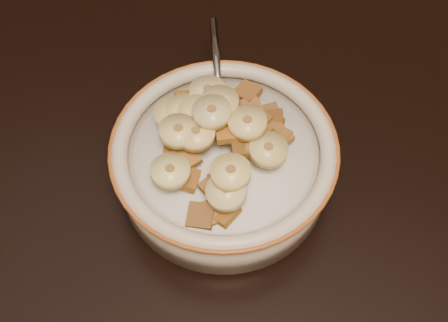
% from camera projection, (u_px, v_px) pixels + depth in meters
% --- Properties ---
extents(chair, '(0.40, 0.40, 0.86)m').
position_uv_depth(chair, '(282.00, 49.00, 1.02)').
color(chair, black).
rests_on(chair, floor).
extents(cereal_bowl, '(0.18, 0.18, 0.04)m').
position_uv_depth(cereal_bowl, '(224.00, 166.00, 0.48)').
color(cereal_bowl, '#BEB098').
rests_on(cereal_bowl, table).
extents(milk, '(0.15, 0.15, 0.00)m').
position_uv_depth(milk, '(224.00, 152.00, 0.47)').
color(milk, white).
rests_on(milk, cereal_bowl).
extents(spoon, '(0.05, 0.05, 0.01)m').
position_uv_depth(spoon, '(221.00, 121.00, 0.48)').
color(spoon, gray).
rests_on(spoon, cereal_bowl).
extents(cereal_square_0, '(0.03, 0.03, 0.01)m').
position_uv_depth(cereal_square_0, '(245.00, 143.00, 0.45)').
color(cereal_square_0, brown).
rests_on(cereal_square_0, milk).
extents(cereal_square_1, '(0.03, 0.03, 0.01)m').
position_uv_depth(cereal_square_1, '(212.00, 212.00, 0.43)').
color(cereal_square_1, olive).
rests_on(cereal_square_1, milk).
extents(cereal_square_2, '(0.03, 0.03, 0.01)m').
position_uv_depth(cereal_square_2, '(278.00, 136.00, 0.46)').
color(cereal_square_2, olive).
rests_on(cereal_square_2, milk).
extents(cereal_square_3, '(0.03, 0.03, 0.01)m').
position_uv_depth(cereal_square_3, '(266.00, 147.00, 0.45)').
color(cereal_square_3, '#8F4C18').
rests_on(cereal_square_3, milk).
extents(cereal_square_4, '(0.03, 0.03, 0.01)m').
position_uv_depth(cereal_square_4, '(187.00, 100.00, 0.48)').
color(cereal_square_4, brown).
rests_on(cereal_square_4, milk).
extents(cereal_square_5, '(0.03, 0.03, 0.01)m').
position_uv_depth(cereal_square_5, '(271.00, 143.00, 0.45)').
color(cereal_square_5, brown).
rests_on(cereal_square_5, milk).
extents(cereal_square_6, '(0.03, 0.03, 0.01)m').
position_uv_depth(cereal_square_6, '(247.00, 92.00, 0.49)').
color(cereal_square_6, brown).
rests_on(cereal_square_6, milk).
extents(cereal_square_7, '(0.03, 0.03, 0.01)m').
position_uv_depth(cereal_square_7, '(216.00, 187.00, 0.43)').
color(cereal_square_7, brown).
rests_on(cereal_square_7, milk).
extents(cereal_square_8, '(0.03, 0.03, 0.01)m').
position_uv_depth(cereal_square_8, '(244.00, 146.00, 0.44)').
color(cereal_square_8, brown).
rests_on(cereal_square_8, milk).
extents(cereal_square_9, '(0.03, 0.03, 0.01)m').
position_uv_depth(cereal_square_9, '(257.00, 130.00, 0.46)').
color(cereal_square_9, brown).
rests_on(cereal_square_9, milk).
extents(cereal_square_10, '(0.03, 0.03, 0.01)m').
position_uv_depth(cereal_square_10, '(229.00, 132.00, 0.45)').
color(cereal_square_10, '#966325').
rests_on(cereal_square_10, milk).
extents(cereal_square_11, '(0.03, 0.03, 0.01)m').
position_uv_depth(cereal_square_11, '(228.00, 109.00, 0.47)').
color(cereal_square_11, '#99621C').
rests_on(cereal_square_11, milk).
extents(cereal_square_12, '(0.03, 0.03, 0.01)m').
position_uv_depth(cereal_square_12, '(227.00, 102.00, 0.48)').
color(cereal_square_12, brown).
rests_on(cereal_square_12, milk).
extents(cereal_square_13, '(0.02, 0.02, 0.01)m').
position_uv_depth(cereal_square_13, '(186.00, 178.00, 0.44)').
color(cereal_square_13, brown).
rests_on(cereal_square_13, milk).
extents(cereal_square_14, '(0.03, 0.03, 0.01)m').
position_uv_depth(cereal_square_14, '(224.00, 212.00, 0.43)').
color(cereal_square_14, brown).
rests_on(cereal_square_14, milk).
extents(cereal_square_15, '(0.03, 0.03, 0.01)m').
position_uv_depth(cereal_square_15, '(221.00, 183.00, 0.44)').
color(cereal_square_15, olive).
rests_on(cereal_square_15, milk).
extents(cereal_square_16, '(0.03, 0.03, 0.01)m').
position_uv_depth(cereal_square_16, '(224.00, 181.00, 0.44)').
color(cereal_square_16, brown).
rests_on(cereal_square_16, milk).
extents(cereal_square_17, '(0.03, 0.03, 0.01)m').
position_uv_depth(cereal_square_17, '(268.00, 120.00, 0.47)').
color(cereal_square_17, brown).
rests_on(cereal_square_17, milk).
extents(cereal_square_18, '(0.03, 0.03, 0.01)m').
position_uv_depth(cereal_square_18, '(269.00, 115.00, 0.48)').
color(cereal_square_18, brown).
rests_on(cereal_square_18, milk).
extents(cereal_square_19, '(0.03, 0.03, 0.01)m').
position_uv_depth(cereal_square_19, '(185.00, 158.00, 0.45)').
color(cereal_square_19, olive).
rests_on(cereal_square_19, milk).
extents(cereal_square_20, '(0.03, 0.03, 0.01)m').
position_uv_depth(cereal_square_20, '(176.00, 152.00, 0.45)').
color(cereal_square_20, '#994E1C').
rests_on(cereal_square_20, milk).
extents(cereal_square_21, '(0.03, 0.03, 0.01)m').
position_uv_depth(cereal_square_21, '(201.00, 110.00, 0.47)').
color(cereal_square_21, brown).
rests_on(cereal_square_21, milk).
extents(cereal_square_22, '(0.03, 0.03, 0.01)m').
position_uv_depth(cereal_square_22, '(250.00, 109.00, 0.48)').
color(cereal_square_22, brown).
rests_on(cereal_square_22, milk).
extents(cereal_square_23, '(0.03, 0.03, 0.01)m').
position_uv_depth(cereal_square_23, '(187.00, 126.00, 0.46)').
color(cereal_square_23, brown).
rests_on(cereal_square_23, milk).
extents(cereal_square_24, '(0.03, 0.03, 0.01)m').
position_uv_depth(cereal_square_24, '(247.00, 140.00, 0.45)').
color(cereal_square_24, '#94602C').
rests_on(cereal_square_24, milk).
extents(cereal_square_25, '(0.02, 0.02, 0.01)m').
position_uv_depth(cereal_square_25, '(201.00, 216.00, 0.43)').
color(cereal_square_25, brown).
rests_on(cereal_square_25, milk).
extents(cereal_square_26, '(0.03, 0.03, 0.01)m').
position_uv_depth(cereal_square_26, '(256.00, 119.00, 0.47)').
color(cereal_square_26, brown).
rests_on(cereal_square_26, milk).
extents(cereal_square_27, '(0.03, 0.03, 0.01)m').
position_uv_depth(cereal_square_27, '(276.00, 135.00, 0.46)').
color(cereal_square_27, brown).
rests_on(cereal_square_27, milk).
extents(cereal_square_28, '(0.03, 0.03, 0.01)m').
position_uv_depth(cereal_square_28, '(272.00, 121.00, 0.47)').
color(cereal_square_28, brown).
rests_on(cereal_square_28, milk).
extents(banana_slice_0, '(0.04, 0.04, 0.01)m').
position_uv_depth(banana_slice_0, '(197.00, 113.00, 0.46)').
color(banana_slice_0, '#DED289').
rests_on(banana_slice_0, milk).
extents(banana_slice_1, '(0.03, 0.03, 0.01)m').
position_uv_depth(banana_slice_1, '(170.00, 172.00, 0.43)').
color(banana_slice_1, '#F7EA8F').
rests_on(banana_slice_1, milk).
extents(banana_slice_2, '(0.03, 0.03, 0.01)m').
position_uv_depth(banana_slice_2, '(220.00, 102.00, 0.45)').
color(banana_slice_2, tan).
rests_on(banana_slice_2, milk).
extents(banana_slice_3, '(0.04, 0.04, 0.01)m').
position_uv_depth(banana_slice_3, '(185.00, 110.00, 0.46)').
color(banana_slice_3, '#F8F09B').
rests_on(banana_slice_3, milk).
extents(banana_slice_4, '(0.04, 0.04, 0.01)m').
position_uv_depth(banana_slice_4, '(226.00, 192.00, 0.42)').
color(banana_slice_4, '#DCD487').
rests_on(banana_slice_4, milk).
extents(banana_slice_5, '(0.04, 0.04, 0.01)m').
position_uv_depth(banana_slice_5, '(212.00, 112.00, 0.44)').
color(banana_slice_5, beige).
rests_on(banana_slice_5, milk).
extents(banana_slice_6, '(0.04, 0.04, 0.01)m').
position_uv_depth(banana_slice_6, '(268.00, 150.00, 0.44)').
color(banana_slice_6, '#D5CC75').
rests_on(banana_slice_6, milk).
extents(banana_slice_7, '(0.04, 0.04, 0.01)m').
position_uv_depth(banana_slice_7, '(208.00, 92.00, 0.47)').
color(banana_slice_7, beige).
rests_on(banana_slice_7, milk).
extents(banana_slice_8, '(0.04, 0.04, 0.01)m').
position_uv_depth(banana_slice_8, '(179.00, 131.00, 0.44)').
color(banana_slice_8, '#E5C581').
rests_on(banana_slice_8, milk).
extents(banana_slice_9, '(0.04, 0.04, 0.01)m').
position_uv_depth(banana_slice_9, '(196.00, 134.00, 0.44)').
color(banana_slice_9, '#E6C573').
rests_on(banana_slice_9, milk).
extents(banana_slice_10, '(0.04, 0.04, 0.01)m').
position_uv_depth(banana_slice_10, '(247.00, 123.00, 0.44)').
color(banana_slice_10, '#F4D780').
rests_on(banana_slice_10, milk).
extents(banana_slice_11, '(0.03, 0.03, 0.01)m').
position_uv_depth(banana_slice_11, '(231.00, 173.00, 0.42)').
color(banana_slice_11, '#F8E588').
rests_on(banana_slice_11, milk).
extents(banana_slice_12, '(0.04, 0.04, 0.01)m').
position_uv_depth(banana_slice_12, '(172.00, 114.00, 0.47)').
color(banana_slice_12, '#EBE292').
rests_on(banana_slice_12, milk).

